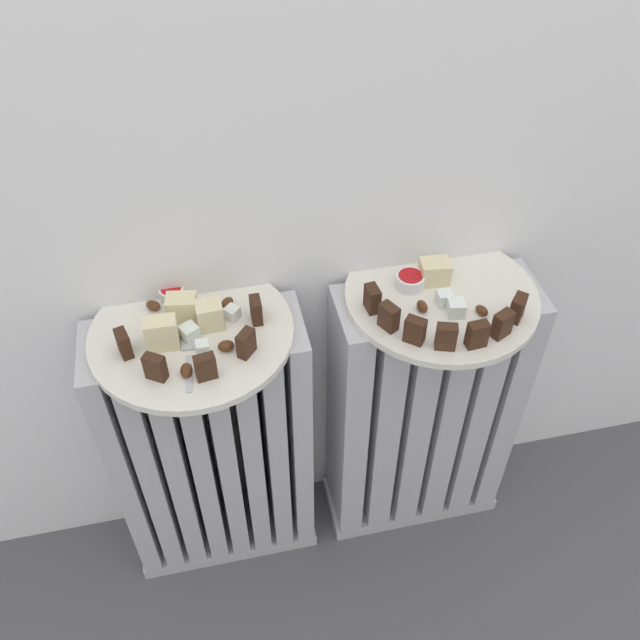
{
  "coord_description": "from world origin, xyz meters",
  "views": [
    {
      "loc": [
        -0.16,
        -0.47,
        1.33
      ],
      "look_at": [
        0.0,
        0.28,
        0.59
      ],
      "focal_mm": 38.19,
      "sensor_mm": 36.0,
      "label": 1
    }
  ],
  "objects_px": {
    "radiator_left": "(214,451)",
    "radiator_right": "(421,415)",
    "fork": "(189,361)",
    "plate_right": "(441,295)",
    "jam_bowl_right": "(410,280)",
    "plate_left": "(192,333)",
    "jam_bowl_left": "(172,293)"
  },
  "relations": [
    {
      "from": "jam_bowl_left",
      "to": "jam_bowl_right",
      "type": "bearing_deg",
      "value": -8.05
    },
    {
      "from": "fork",
      "to": "radiator_right",
      "type": "bearing_deg",
      "value": 8.91
    },
    {
      "from": "jam_bowl_left",
      "to": "plate_right",
      "type": "bearing_deg",
      "value": -10.67
    },
    {
      "from": "plate_left",
      "to": "jam_bowl_right",
      "type": "height_order",
      "value": "jam_bowl_right"
    },
    {
      "from": "jam_bowl_right",
      "to": "fork",
      "type": "distance_m",
      "value": 0.37
    },
    {
      "from": "plate_right",
      "to": "jam_bowl_right",
      "type": "distance_m",
      "value": 0.06
    },
    {
      "from": "radiator_left",
      "to": "plate_right",
      "type": "distance_m",
      "value": 0.5
    },
    {
      "from": "jam_bowl_left",
      "to": "jam_bowl_right",
      "type": "xyz_separation_m",
      "value": [
        0.37,
        -0.05,
        0.0
      ]
    },
    {
      "from": "radiator_left",
      "to": "radiator_right",
      "type": "distance_m",
      "value": 0.4
    },
    {
      "from": "radiator_right",
      "to": "jam_bowl_right",
      "type": "bearing_deg",
      "value": 150.03
    },
    {
      "from": "plate_right",
      "to": "fork",
      "type": "bearing_deg",
      "value": -171.09
    },
    {
      "from": "radiator_right",
      "to": "plate_right",
      "type": "height_order",
      "value": "plate_right"
    },
    {
      "from": "plate_left",
      "to": "fork",
      "type": "distance_m",
      "value": 0.06
    },
    {
      "from": "jam_bowl_right",
      "to": "plate_left",
      "type": "bearing_deg",
      "value": -175.74
    },
    {
      "from": "radiator_left",
      "to": "radiator_right",
      "type": "relative_size",
      "value": 1.0
    },
    {
      "from": "radiator_left",
      "to": "plate_left",
      "type": "relative_size",
      "value": 1.92
    },
    {
      "from": "radiator_left",
      "to": "radiator_right",
      "type": "height_order",
      "value": "same"
    },
    {
      "from": "radiator_left",
      "to": "radiator_right",
      "type": "xyz_separation_m",
      "value": [
        0.4,
        0.0,
        -0.0
      ]
    },
    {
      "from": "radiator_left",
      "to": "jam_bowl_left",
      "type": "xyz_separation_m",
      "value": [
        -0.02,
        0.08,
        0.33
      ]
    },
    {
      "from": "radiator_left",
      "to": "fork",
      "type": "distance_m",
      "value": 0.32
    },
    {
      "from": "jam_bowl_left",
      "to": "radiator_left",
      "type": "bearing_deg",
      "value": -73.71
    },
    {
      "from": "radiator_left",
      "to": "radiator_right",
      "type": "bearing_deg",
      "value": 0.0
    },
    {
      "from": "radiator_left",
      "to": "fork",
      "type": "height_order",
      "value": "fork"
    },
    {
      "from": "radiator_right",
      "to": "jam_bowl_right",
      "type": "distance_m",
      "value": 0.33
    },
    {
      "from": "radiator_right",
      "to": "radiator_left",
      "type": "bearing_deg",
      "value": 180.0
    },
    {
      "from": "plate_right",
      "to": "fork",
      "type": "xyz_separation_m",
      "value": [
        -0.41,
        -0.06,
        0.01
      ]
    },
    {
      "from": "radiator_left",
      "to": "plate_left",
      "type": "height_order",
      "value": "plate_left"
    },
    {
      "from": "plate_left",
      "to": "jam_bowl_right",
      "type": "relative_size",
      "value": 6.58
    },
    {
      "from": "radiator_right",
      "to": "plate_right",
      "type": "xyz_separation_m",
      "value": [
        0.0,
        0.0,
        0.31
      ]
    },
    {
      "from": "fork",
      "to": "plate_right",
      "type": "bearing_deg",
      "value": 8.91
    },
    {
      "from": "radiator_left",
      "to": "fork",
      "type": "relative_size",
      "value": 5.75
    },
    {
      "from": "jam_bowl_right",
      "to": "fork",
      "type": "bearing_deg",
      "value": -166.0
    }
  ]
}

